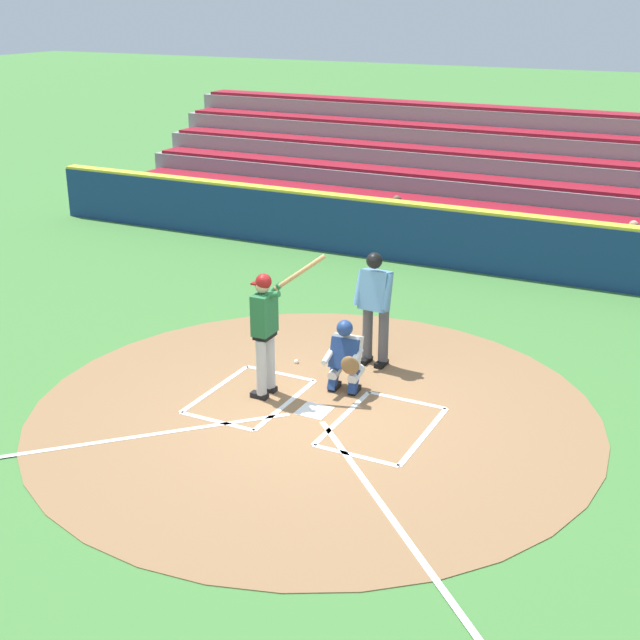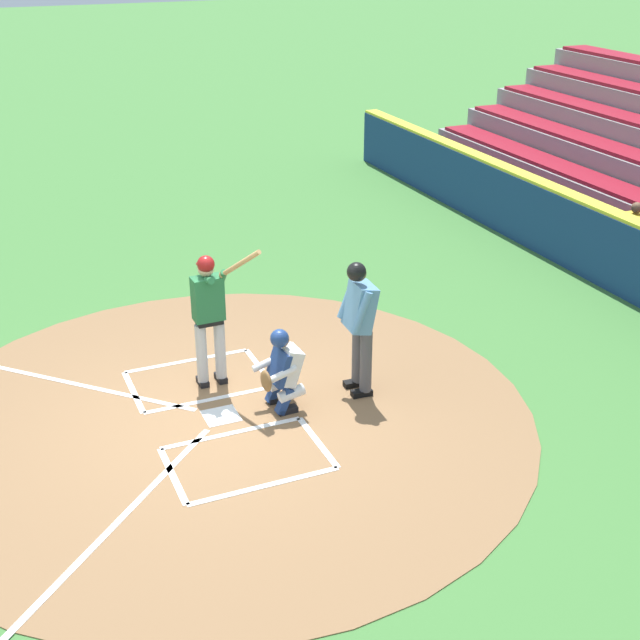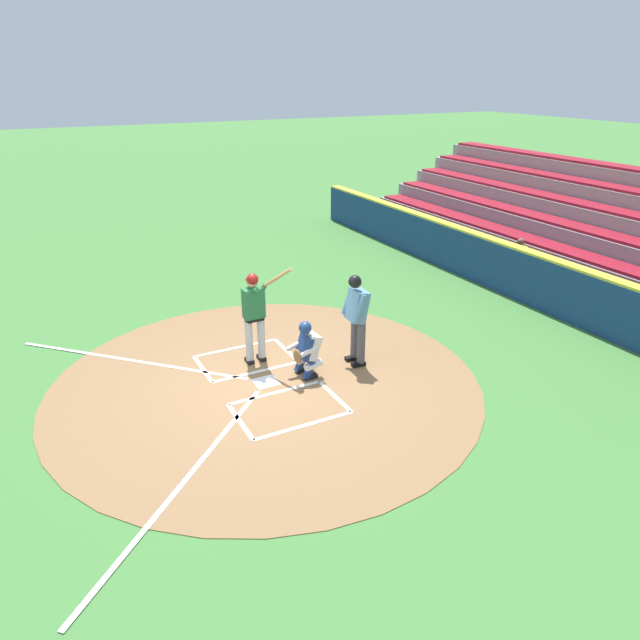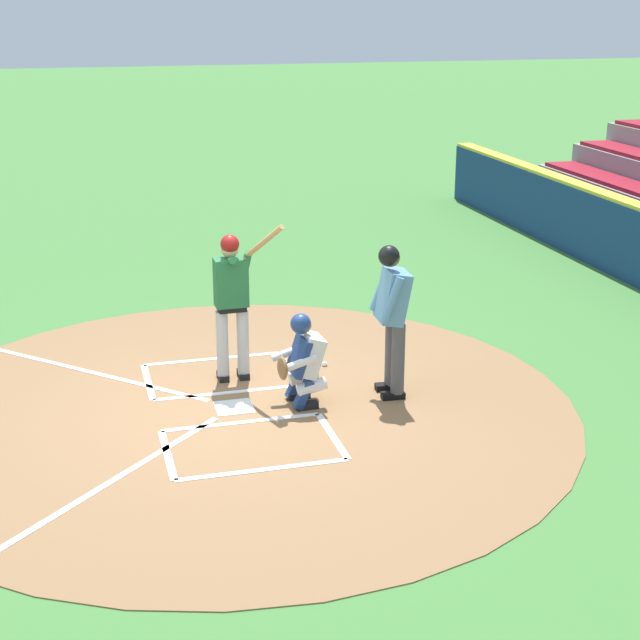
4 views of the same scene
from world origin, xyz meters
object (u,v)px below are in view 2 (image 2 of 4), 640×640
Objects in this scene: catcher at (282,368)px; baseball at (292,361)px; plate_umpire at (360,319)px; batter at (210,311)px.

catcher is 1.39m from baseball.
plate_umpire is at bearing -155.03° from baseball.
baseball is (1.13, -0.58, -0.55)m from catcher.
baseball is (1.11, 0.52, -1.04)m from plate_umpire.
catcher is at bearing -146.54° from batter.
baseball is at bearing -82.25° from batter.
plate_umpire is 1.61m from baseball.
plate_umpire reaches higher than catcher.
catcher is 15.27× the size of baseball.
batter reaches higher than plate_umpire.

